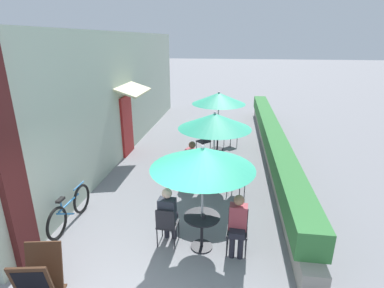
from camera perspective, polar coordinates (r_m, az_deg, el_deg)
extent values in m
cube|color=#B2C1AD|center=(11.37, -12.23, 9.51)|extent=(0.24, 13.94, 4.20)
cube|color=#4C1919|center=(5.86, -31.64, -2.33)|extent=(0.12, 0.56, 4.20)
cube|color=maroon|center=(10.91, -12.27, 3.42)|extent=(0.08, 0.96, 2.10)
cube|color=beige|center=(10.53, -11.17, 10.19)|extent=(0.78, 1.80, 0.30)
cube|color=gray|center=(11.18, 14.82, -0.84)|extent=(0.44, 12.94, 0.45)
cube|color=#387A3D|center=(11.02, 15.05, 1.62)|extent=(0.60, 12.30, 0.56)
cylinder|color=black|center=(6.41, 1.84, -18.89)|extent=(0.44, 0.44, 0.02)
cylinder|color=black|center=(6.20, 1.87, -16.37)|extent=(0.06, 0.06, 0.70)
cylinder|color=black|center=(6.00, 1.91, -13.68)|extent=(0.71, 0.71, 0.02)
cylinder|color=#B7B7BC|center=(5.82, 1.95, -10.86)|extent=(0.04, 0.04, 2.10)
cone|color=#2DAD84|center=(5.42, 2.05, -2.66)|extent=(1.94, 1.94, 0.40)
sphere|color=#B7B7BC|center=(5.35, 2.08, -0.55)|extent=(0.07, 0.07, 0.07)
cube|color=#232328|center=(6.10, 8.60, -16.23)|extent=(0.42, 0.42, 0.04)
cube|color=#232328|center=(6.13, 8.79, -13.64)|extent=(0.38, 0.05, 0.42)
cylinder|color=#232328|center=(6.09, 6.62, -18.81)|extent=(0.02, 0.02, 0.45)
cylinder|color=#232328|center=(6.09, 10.19, -19.05)|extent=(0.02, 0.02, 0.45)
cylinder|color=#232328|center=(6.38, 6.90, -16.82)|extent=(0.02, 0.02, 0.45)
cylinder|color=#232328|center=(6.38, 10.27, -17.05)|extent=(0.02, 0.02, 0.45)
cylinder|color=#23232D|center=(6.08, 7.62, -18.81)|extent=(0.11, 0.11, 0.47)
cylinder|color=#23232D|center=(6.08, 9.21, -18.91)|extent=(0.11, 0.11, 0.47)
cube|color=#23232D|center=(5.98, 8.60, -16.11)|extent=(0.32, 0.38, 0.12)
cube|color=#AD424C|center=(5.93, 8.78, -13.53)|extent=(0.35, 0.24, 0.50)
sphere|color=#A87556|center=(5.72, 8.96, -10.53)|extent=(0.20, 0.20, 0.20)
cube|color=#232328|center=(6.27, -4.62, -14.95)|extent=(0.42, 0.42, 0.04)
cube|color=#232328|center=(6.00, -5.15, -14.27)|extent=(0.38, 0.05, 0.42)
cylinder|color=#232328|center=(6.50, -2.54, -15.90)|extent=(0.02, 0.02, 0.45)
cylinder|color=#232328|center=(6.58, -5.70, -15.50)|extent=(0.02, 0.02, 0.45)
cylinder|color=#232328|center=(6.22, -3.34, -17.78)|extent=(0.02, 0.02, 0.45)
cylinder|color=#232328|center=(6.30, -6.66, -17.32)|extent=(0.02, 0.02, 0.45)
cylinder|color=#23232D|center=(6.52, -3.43, -15.72)|extent=(0.11, 0.11, 0.47)
cylinder|color=#23232D|center=(6.55, -4.84, -15.55)|extent=(0.11, 0.11, 0.47)
cube|color=#23232D|center=(6.30, -4.42, -13.90)|extent=(0.32, 0.38, 0.12)
cube|color=#282D38|center=(6.07, -4.75, -12.49)|extent=(0.35, 0.24, 0.50)
sphere|color=beige|center=(5.90, -4.80, -9.34)|extent=(0.20, 0.20, 0.20)
cylinder|color=#232328|center=(5.91, 2.13, -13.58)|extent=(0.07, 0.07, 0.09)
cylinder|color=black|center=(8.58, 4.02, -8.16)|extent=(0.44, 0.44, 0.02)
cylinder|color=black|center=(8.43, 4.08, -6.07)|extent=(0.06, 0.06, 0.70)
cylinder|color=black|center=(8.28, 4.13, -3.90)|extent=(0.71, 0.71, 0.02)
cylinder|color=#B7B7BC|center=(8.15, 4.19, -1.69)|extent=(0.04, 0.04, 2.10)
cone|color=#2DAD84|center=(7.87, 4.35, 4.40)|extent=(1.94, 1.94, 0.40)
sphere|color=#B7B7BC|center=(7.82, 4.39, 5.90)|extent=(0.07, 0.07, 0.07)
cube|color=#232328|center=(8.13, 8.46, -6.55)|extent=(0.53, 0.53, 0.04)
cube|color=#232328|center=(8.19, 9.05, -4.73)|extent=(0.36, 0.18, 0.42)
cylinder|color=#232328|center=(8.14, 6.70, -8.18)|extent=(0.02, 0.02, 0.45)
cylinder|color=#232328|center=(8.02, 9.05, -8.76)|extent=(0.02, 0.02, 0.45)
cylinder|color=#232328|center=(8.44, 7.75, -7.19)|extent=(0.02, 0.02, 0.45)
cylinder|color=#232328|center=(8.32, 10.03, -7.73)|extent=(0.02, 0.02, 0.45)
cube|color=#232328|center=(8.70, 0.03, -4.51)|extent=(0.53, 0.53, 0.04)
cube|color=#232328|center=(8.47, -0.63, -3.64)|extent=(0.36, 0.18, 0.42)
cylinder|color=#232328|center=(8.85, 1.64, -5.68)|extent=(0.02, 0.02, 0.45)
cylinder|color=#232328|center=(9.02, -0.35, -5.17)|extent=(0.02, 0.02, 0.45)
cylinder|color=#232328|center=(8.57, 0.43, -6.56)|extent=(0.02, 0.02, 0.45)
cylinder|color=#232328|center=(8.74, -1.60, -6.01)|extent=(0.02, 0.02, 0.45)
cylinder|color=#23232D|center=(8.89, 1.08, -5.48)|extent=(0.11, 0.11, 0.47)
cylinder|color=#23232D|center=(8.96, 0.20, -5.25)|extent=(0.11, 0.11, 0.47)
cube|color=#23232D|center=(8.74, 0.34, -3.82)|extent=(0.42, 0.45, 0.12)
cube|color=#AD424C|center=(8.55, -0.04, -2.53)|extent=(0.40, 0.34, 0.50)
sphere|color=brown|center=(8.44, 0.03, -0.16)|extent=(0.20, 0.20, 0.20)
cylinder|color=black|center=(11.46, 4.83, -0.88)|extent=(0.44, 0.44, 0.02)
cylinder|color=black|center=(11.34, 4.88, 0.77)|extent=(0.06, 0.06, 0.70)
cylinder|color=black|center=(11.23, 4.93, 2.44)|extent=(0.71, 0.71, 0.02)
cylinder|color=#B7B7BC|center=(11.14, 4.98, 4.13)|extent=(0.04, 0.04, 2.10)
cone|color=#2DAD84|center=(10.94, 5.12, 8.66)|extent=(1.94, 1.94, 0.40)
sphere|color=#B7B7BC|center=(10.90, 5.15, 9.76)|extent=(0.07, 0.07, 0.07)
cube|color=#232328|center=(11.77, 7.40, 1.84)|extent=(0.57, 0.57, 0.04)
cube|color=#232328|center=(11.83, 6.82, 3.03)|extent=(0.29, 0.29, 0.42)
cylinder|color=#232328|center=(11.60, 7.34, 0.40)|extent=(0.02, 0.02, 0.45)
cylinder|color=#232328|center=(11.84, 8.59, 0.75)|extent=(0.02, 0.02, 0.45)
cylinder|color=#232328|center=(11.84, 6.13, 0.86)|extent=(0.02, 0.02, 0.45)
cylinder|color=#232328|center=(12.08, 7.37, 1.19)|extent=(0.02, 0.02, 0.45)
cube|color=#232328|center=(10.88, 2.18, 0.51)|extent=(0.57, 0.57, 0.04)
cube|color=#232328|center=(10.68, 2.82, 1.31)|extent=(0.29, 0.29, 0.42)
cylinder|color=#232328|center=(11.19, 2.29, -0.16)|extent=(0.02, 0.02, 0.45)
cylinder|color=#232328|center=(10.98, 0.84, -0.55)|extent=(0.02, 0.02, 0.45)
cylinder|color=#232328|center=(10.93, 3.49, -0.67)|extent=(0.02, 0.02, 0.45)
cylinder|color=#232328|center=(10.72, 2.03, -1.07)|extent=(0.02, 0.02, 0.45)
cylinder|color=#B73D3D|center=(11.27, 4.70, 2.81)|extent=(0.07, 0.07, 0.09)
torus|color=black|center=(7.77, -20.28, -9.75)|extent=(0.07, 0.70, 0.70)
torus|color=black|center=(7.03, -24.33, -13.60)|extent=(0.07, 0.70, 0.70)
cylinder|color=#236BA8|center=(7.30, -22.39, -10.28)|extent=(0.06, 0.80, 0.04)
cylinder|color=#236BA8|center=(7.26, -22.93, -12.15)|extent=(0.05, 0.59, 0.39)
cylinder|color=#236BA8|center=(7.05, -23.66, -10.60)|extent=(0.04, 0.04, 0.25)
cube|color=black|center=(6.99, -23.80, -9.72)|extent=(0.10, 0.22, 0.05)
cylinder|color=#236BA8|center=(7.57, -20.76, -7.44)|extent=(0.04, 0.46, 0.03)
cube|color=#422819|center=(5.87, -26.31, -20.20)|extent=(0.62, 0.33, 0.85)
cube|color=black|center=(5.87, -26.26, -19.95)|extent=(0.50, 0.24, 0.64)
cube|color=#422819|center=(5.60, -28.00, -22.70)|extent=(0.62, 0.33, 0.85)
cube|color=black|center=(5.57, -28.12, -22.70)|extent=(0.50, 0.24, 0.64)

